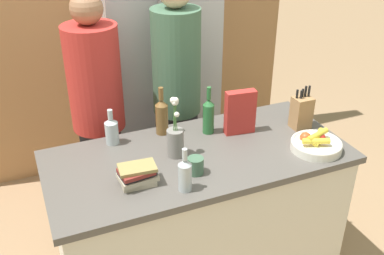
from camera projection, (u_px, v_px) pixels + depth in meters
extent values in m
cube|color=silver|center=(198.00, 218.00, 2.74)|extent=(1.64, 0.75, 0.84)
cube|color=#56514C|center=(199.00, 157.00, 2.53)|extent=(1.70, 0.79, 0.04)
cube|color=#AD7A4C|center=(121.00, 14.00, 3.59)|extent=(2.90, 0.12, 2.60)
cube|color=#B7B7BC|center=(156.00, 64.00, 3.51)|extent=(0.85, 0.60, 1.95)
cylinder|color=#B7B7BC|center=(162.00, 67.00, 3.19)|extent=(0.02, 0.02, 1.07)
cylinder|color=silver|center=(316.00, 146.00, 2.55)|extent=(0.29, 0.29, 0.05)
torus|color=silver|center=(317.00, 143.00, 2.54)|extent=(0.29, 0.29, 0.02)
sphere|color=red|center=(319.00, 139.00, 2.56)|extent=(0.07, 0.07, 0.07)
sphere|color=#C64C23|center=(305.00, 138.00, 2.57)|extent=(0.07, 0.07, 0.07)
cylinder|color=yellow|center=(318.00, 137.00, 2.55)|extent=(0.15, 0.14, 0.03)
cylinder|color=yellow|center=(316.00, 141.00, 2.49)|extent=(0.15, 0.09, 0.03)
cylinder|color=yellow|center=(317.00, 135.00, 2.53)|extent=(0.17, 0.08, 0.03)
cube|color=#A87A4C|center=(301.00, 113.00, 2.75)|extent=(0.11, 0.10, 0.20)
cylinder|color=black|center=(297.00, 95.00, 2.69)|extent=(0.01, 0.01, 0.06)
cylinder|color=black|center=(301.00, 95.00, 2.68)|extent=(0.01, 0.01, 0.06)
cylinder|color=black|center=(303.00, 94.00, 2.70)|extent=(0.01, 0.01, 0.06)
cylinder|color=black|center=(306.00, 92.00, 2.70)|extent=(0.01, 0.01, 0.08)
cylinder|color=black|center=(309.00, 92.00, 2.70)|extent=(0.01, 0.01, 0.08)
cylinder|color=gray|center=(175.00, 143.00, 2.47)|extent=(0.09, 0.09, 0.16)
cylinder|color=#477538|center=(175.00, 116.00, 2.39)|extent=(0.01, 0.01, 0.18)
sphere|color=white|center=(175.00, 100.00, 2.35)|extent=(0.04, 0.04, 0.04)
cylinder|color=#477538|center=(175.00, 116.00, 2.40)|extent=(0.02, 0.01, 0.16)
sphere|color=white|center=(175.00, 102.00, 2.37)|extent=(0.04, 0.04, 0.04)
cylinder|color=#477538|center=(174.00, 115.00, 2.39)|extent=(0.01, 0.01, 0.18)
sphere|color=white|center=(173.00, 100.00, 2.35)|extent=(0.04, 0.04, 0.04)
cylinder|color=#477538|center=(175.00, 117.00, 2.39)|extent=(0.01, 0.01, 0.17)
sphere|color=white|center=(174.00, 103.00, 2.35)|extent=(0.03, 0.03, 0.03)
cylinder|color=#477538|center=(176.00, 123.00, 2.40)|extent=(0.02, 0.01, 0.10)
sphere|color=white|center=(177.00, 114.00, 2.37)|extent=(0.03, 0.03, 0.03)
cube|color=red|center=(240.00, 112.00, 2.68)|extent=(0.19, 0.08, 0.27)
cylinder|color=#42664C|center=(196.00, 166.00, 2.33)|extent=(0.08, 0.08, 0.09)
torus|color=#42664C|center=(189.00, 162.00, 2.36)|extent=(0.04, 0.06, 0.06)
cube|color=#B7A88E|center=(138.00, 181.00, 2.27)|extent=(0.18, 0.14, 0.03)
cube|color=#B7A88E|center=(138.00, 177.00, 2.26)|extent=(0.20, 0.14, 0.02)
cube|color=#232328|center=(137.00, 173.00, 2.25)|extent=(0.19, 0.13, 0.02)
cube|color=maroon|center=(136.00, 172.00, 2.23)|extent=(0.18, 0.14, 0.02)
cube|color=#99844C|center=(137.00, 168.00, 2.23)|extent=(0.19, 0.13, 0.02)
cylinder|color=#B2BCC1|center=(112.00, 133.00, 2.59)|extent=(0.08, 0.08, 0.13)
cone|color=#B2BCC1|center=(111.00, 121.00, 2.56)|extent=(0.08, 0.08, 0.03)
cylinder|color=#B2BCC1|center=(110.00, 114.00, 2.54)|extent=(0.03, 0.03, 0.06)
cylinder|color=brown|center=(162.00, 119.00, 2.69)|extent=(0.08, 0.08, 0.19)
cone|color=brown|center=(161.00, 103.00, 2.64)|extent=(0.08, 0.08, 0.04)
cylinder|color=brown|center=(161.00, 94.00, 2.61)|extent=(0.03, 0.03, 0.08)
cylinder|color=#286633|center=(208.00, 119.00, 2.70)|extent=(0.07, 0.07, 0.19)
cone|color=#286633|center=(209.00, 102.00, 2.64)|extent=(0.07, 0.07, 0.04)
cylinder|color=#286633|center=(209.00, 93.00, 2.61)|extent=(0.03, 0.03, 0.08)
cylinder|color=#B2BCC1|center=(185.00, 177.00, 2.19)|extent=(0.07, 0.07, 0.15)
cone|color=#B2BCC1|center=(185.00, 162.00, 2.15)|extent=(0.07, 0.07, 0.03)
cylinder|color=#B2BCC1|center=(185.00, 154.00, 2.13)|extent=(0.03, 0.03, 0.06)
cube|color=#383842|center=(105.00, 176.00, 3.16)|extent=(0.30, 0.23, 0.81)
cylinder|color=red|center=(94.00, 78.00, 2.80)|extent=(0.34, 0.34, 0.68)
sphere|color=#996B4C|center=(86.00, 8.00, 2.59)|extent=(0.20, 0.20, 0.20)
cube|color=#383842|center=(178.00, 161.00, 3.30)|extent=(0.27, 0.20, 0.84)
cylinder|color=#42664C|center=(176.00, 62.00, 2.93)|extent=(0.32, 0.32, 0.70)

